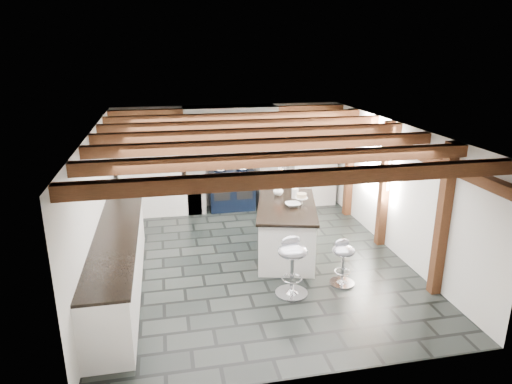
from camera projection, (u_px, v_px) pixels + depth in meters
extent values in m
plane|color=black|center=(255.00, 260.00, 7.90)|extent=(6.00, 6.00, 0.00)
plane|color=silver|center=(229.00, 156.00, 10.35)|extent=(5.00, 0.00, 5.00)
plane|color=silver|center=(97.00, 207.00, 7.07)|extent=(0.00, 6.00, 6.00)
plane|color=silver|center=(394.00, 188.00, 8.03)|extent=(0.00, 6.00, 6.00)
plane|color=white|center=(255.00, 128.00, 7.20)|extent=(6.00, 6.00, 0.00)
cube|color=silver|center=(195.00, 169.00, 9.98)|extent=(0.40, 0.60, 1.90)
cube|color=silver|center=(266.00, 166.00, 10.28)|extent=(0.40, 0.60, 1.90)
cube|color=#5D301A|center=(230.00, 121.00, 9.81)|extent=(2.10, 0.65, 0.18)
cube|color=silver|center=(230.00, 114.00, 9.76)|extent=(2.00, 0.60, 0.31)
cube|color=black|center=(232.00, 120.00, 9.49)|extent=(1.00, 0.03, 0.22)
cube|color=silver|center=(232.00, 121.00, 9.48)|extent=(0.90, 0.01, 0.14)
cube|color=white|center=(150.00, 170.00, 9.78)|extent=(1.30, 0.58, 2.00)
cube|color=white|center=(313.00, 161.00, 10.48)|extent=(1.00, 0.58, 2.00)
cube|color=white|center=(118.00, 264.00, 6.79)|extent=(0.60, 3.80, 0.88)
cube|color=black|center=(115.00, 235.00, 6.65)|extent=(0.64, 3.80, 0.04)
cube|color=white|center=(184.00, 192.00, 10.09)|extent=(0.70, 0.60, 0.88)
cube|color=black|center=(183.00, 172.00, 9.94)|extent=(0.74, 0.64, 0.04)
cube|color=#5D301A|center=(394.00, 143.00, 7.77)|extent=(0.15, 5.80, 0.14)
plane|color=white|center=(379.00, 158.00, 8.46)|extent=(0.00, 0.90, 0.90)
cube|color=#5D301A|center=(304.00, 178.00, 4.80)|extent=(5.00, 0.16, 0.16)
cube|color=#5D301A|center=(283.00, 159.00, 5.61)|extent=(5.00, 0.16, 0.16)
cube|color=#5D301A|center=(267.00, 145.00, 6.42)|extent=(5.00, 0.16, 0.16)
cube|color=#5D301A|center=(255.00, 133.00, 7.22)|extent=(5.00, 0.16, 0.16)
cube|color=#5D301A|center=(245.00, 125.00, 8.03)|extent=(5.00, 0.16, 0.16)
cube|color=#5D301A|center=(237.00, 117.00, 8.84)|extent=(5.00, 0.16, 0.16)
cube|color=#5D301A|center=(231.00, 111.00, 9.65)|extent=(5.00, 0.16, 0.16)
cube|color=#5D301A|center=(443.00, 221.00, 6.52)|extent=(0.15, 0.15, 2.30)
cube|color=#5D301A|center=(384.00, 185.00, 8.20)|extent=(0.15, 0.15, 2.30)
cube|color=#5D301A|center=(350.00, 163.00, 9.69)|extent=(0.15, 0.15, 2.30)
cylinder|color=black|center=(283.00, 150.00, 7.35)|extent=(0.01, 0.01, 0.56)
cylinder|color=white|center=(282.00, 170.00, 7.45)|extent=(0.09, 0.09, 0.22)
cylinder|color=black|center=(281.00, 146.00, 7.64)|extent=(0.01, 0.01, 0.56)
cylinder|color=white|center=(281.00, 165.00, 7.74)|extent=(0.09, 0.09, 0.22)
cylinder|color=black|center=(280.00, 142.00, 7.93)|extent=(0.01, 0.01, 0.56)
cylinder|color=white|center=(279.00, 161.00, 8.03)|extent=(0.09, 0.09, 0.22)
cube|color=black|center=(231.00, 189.00, 10.26)|extent=(1.00, 0.60, 0.90)
ellipsoid|color=silver|center=(220.00, 169.00, 10.07)|extent=(0.28, 0.28, 0.11)
ellipsoid|color=silver|center=(242.00, 168.00, 10.16)|extent=(0.28, 0.28, 0.11)
cylinder|color=silver|center=(233.00, 177.00, 9.85)|extent=(0.95, 0.03, 0.03)
cube|color=black|center=(222.00, 194.00, 9.94)|extent=(0.35, 0.02, 0.30)
cube|color=black|center=(245.00, 193.00, 10.03)|extent=(0.35, 0.02, 0.30)
cube|color=white|center=(286.00, 231.00, 8.00)|extent=(1.32, 1.97, 0.88)
cube|color=black|center=(287.00, 206.00, 7.86)|extent=(1.42, 2.07, 0.05)
imported|color=white|center=(278.00, 190.00, 8.30)|extent=(0.22, 0.22, 0.19)
ellipsoid|color=#C0451B|center=(278.00, 182.00, 8.25)|extent=(0.20, 0.20, 0.12)
cylinder|color=white|center=(295.00, 193.00, 8.15)|extent=(0.12, 0.12, 0.18)
imported|color=white|center=(293.00, 205.00, 7.74)|extent=(0.32, 0.32, 0.06)
cylinder|color=white|center=(301.00, 201.00, 7.87)|extent=(0.05, 0.05, 0.10)
cylinder|color=white|center=(301.00, 198.00, 7.85)|extent=(0.22, 0.22, 0.01)
cylinder|color=tan|center=(301.00, 195.00, 7.84)|extent=(0.17, 0.17, 0.07)
cylinder|color=silver|center=(342.00, 283.00, 7.10)|extent=(0.39, 0.39, 0.03)
cone|color=silver|center=(342.00, 281.00, 7.08)|extent=(0.18, 0.18, 0.07)
cylinder|color=silver|center=(343.00, 267.00, 7.01)|extent=(0.04, 0.04, 0.49)
torus|color=silver|center=(342.00, 272.00, 7.04)|extent=(0.25, 0.25, 0.02)
ellipsoid|color=#9D9EAB|center=(344.00, 251.00, 6.93)|extent=(0.39, 0.39, 0.16)
ellipsoid|color=#9D9EAB|center=(341.00, 243.00, 6.98)|extent=(0.26, 0.12, 0.14)
cylinder|color=silver|center=(291.00, 293.00, 6.80)|extent=(0.49, 0.49, 0.03)
cone|color=silver|center=(291.00, 290.00, 6.78)|extent=(0.22, 0.22, 0.09)
cylinder|color=silver|center=(292.00, 272.00, 6.69)|extent=(0.06, 0.06, 0.61)
torus|color=silver|center=(292.00, 278.00, 6.72)|extent=(0.31, 0.31, 0.02)
ellipsoid|color=#9D9EAB|center=(293.00, 251.00, 6.59)|extent=(0.51, 0.51, 0.20)
ellipsoid|color=#9D9EAB|center=(289.00, 241.00, 6.65)|extent=(0.33, 0.18, 0.17)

